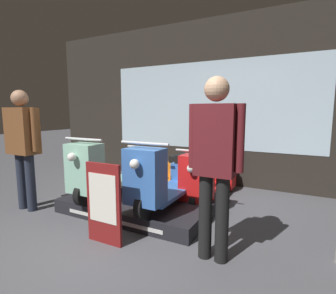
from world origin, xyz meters
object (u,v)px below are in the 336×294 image
object	(u,v)px
scooter_backrow_1	(210,179)
scooter_display_right	(169,177)
scooter_backrow_0	(164,173)
person_left_browsing	(23,140)
price_sign_board	(104,203)
person_right_browsing	(215,157)
scooter_display_left	(114,170)

from	to	relation	value
scooter_backrow_1	scooter_display_right	bearing A→B (deg)	-109.44
scooter_backrow_0	person_left_browsing	distance (m)	2.25
scooter_backrow_0	price_sign_board	xyz separation A→B (m)	(0.27, -1.86, 0.09)
scooter_display_right	person_left_browsing	world-z (taller)	person_left_browsing
person_right_browsing	scooter_backrow_1	bearing A→B (deg)	109.63
scooter_backrow_1	person_right_browsing	distance (m)	1.83
scooter_display_right	person_left_browsing	distance (m)	2.16
scooter_display_right	price_sign_board	size ratio (longest dim) A/B	1.93
scooter_display_right	price_sign_board	xyz separation A→B (m)	(-0.28, -1.00, -0.09)
scooter_display_right	scooter_backrow_1	bearing A→B (deg)	70.56
person_left_browsing	scooter_display_right	bearing A→B (deg)	20.87
person_right_browsing	price_sign_board	xyz separation A→B (m)	(-1.15, -0.25, -0.57)
person_right_browsing	price_sign_board	size ratio (longest dim) A/B	1.96
scooter_display_left	scooter_display_right	distance (m)	0.94
scooter_backrow_0	scooter_display_left	bearing A→B (deg)	-114.90
person_left_browsing	price_sign_board	size ratio (longest dim) A/B	1.94
scooter_backrow_1	scooter_backrow_0	bearing A→B (deg)	180.00
scooter_display_left	scooter_backrow_1	xyz separation A→B (m)	(1.25, 0.86, -0.19)
person_right_browsing	price_sign_board	bearing A→B (deg)	-167.79
scooter_backrow_1	person_left_browsing	bearing A→B (deg)	-144.66
person_right_browsing	price_sign_board	world-z (taller)	person_right_browsing
scooter_display_right	scooter_backrow_0	world-z (taller)	scooter_display_right
scooter_backrow_0	person_right_browsing	distance (m)	2.25
scooter_display_right	scooter_backrow_1	size ratio (longest dim) A/B	1.00
person_left_browsing	scooter_display_left	bearing A→B (deg)	36.21
scooter_display_left	scooter_backrow_0	size ratio (longest dim) A/B	1.00
scooter_backrow_1	price_sign_board	bearing A→B (deg)	-107.30
person_left_browsing	person_right_browsing	world-z (taller)	person_right_browsing
scooter_display_left	scooter_backrow_0	world-z (taller)	scooter_display_left
scooter_backrow_0	scooter_backrow_1	xyz separation A→B (m)	(0.85, 0.00, 0.00)
scooter_display_left	person_left_browsing	xyz separation A→B (m)	(-1.02, -0.75, 0.49)
scooter_display_left	person_right_browsing	bearing A→B (deg)	-22.39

